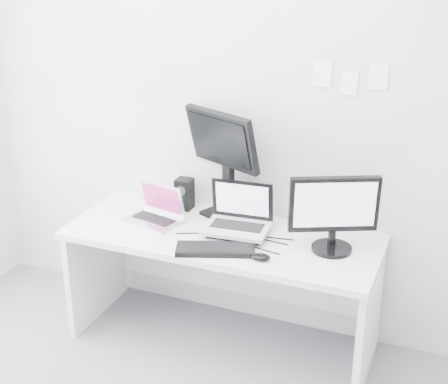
# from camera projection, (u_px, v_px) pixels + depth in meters

# --- Properties ---
(back_wall) EXTENTS (3.60, 0.00, 3.60)m
(back_wall) POSITION_uv_depth(u_px,v_px,m) (244.00, 114.00, 3.77)
(back_wall) COLOR silver
(back_wall) RESTS_ON ground
(desk) EXTENTS (1.80, 0.70, 0.73)m
(desk) POSITION_uv_depth(u_px,v_px,m) (222.00, 289.00, 3.84)
(desk) COLOR silver
(desk) RESTS_ON ground
(macbook) EXTENTS (0.36, 0.30, 0.24)m
(macbook) POSITION_uv_depth(u_px,v_px,m) (152.00, 204.00, 3.80)
(macbook) COLOR #BABABF
(macbook) RESTS_ON desk
(speaker) EXTENTS (0.12, 0.12, 0.20)m
(speaker) POSITION_uv_depth(u_px,v_px,m) (184.00, 194.00, 4.00)
(speaker) COLOR black
(speaker) RESTS_ON desk
(dell_laptop) EXTENTS (0.38, 0.31, 0.30)m
(dell_laptop) POSITION_uv_depth(u_px,v_px,m) (237.00, 211.00, 3.63)
(dell_laptop) COLOR #BABDC1
(dell_laptop) RESTS_ON desk
(rear_monitor) EXTENTS (0.53, 0.37, 0.69)m
(rear_monitor) POSITION_uv_depth(u_px,v_px,m) (225.00, 163.00, 3.80)
(rear_monitor) COLOR black
(rear_monitor) RESTS_ON desk
(samsung_monitor) EXTENTS (0.53, 0.40, 0.44)m
(samsung_monitor) POSITION_uv_depth(u_px,v_px,m) (334.00, 213.00, 3.43)
(samsung_monitor) COLOR black
(samsung_monitor) RESTS_ON desk
(keyboard) EXTENTS (0.45, 0.29, 0.03)m
(keyboard) POSITION_uv_depth(u_px,v_px,m) (216.00, 249.00, 3.49)
(keyboard) COLOR black
(keyboard) RESTS_ON desk
(mouse) EXTENTS (0.11, 0.08, 0.04)m
(mouse) POSITION_uv_depth(u_px,v_px,m) (260.00, 257.00, 3.40)
(mouse) COLOR black
(mouse) RESTS_ON desk
(wall_note_0) EXTENTS (0.10, 0.00, 0.14)m
(wall_note_0) POSITION_uv_depth(u_px,v_px,m) (322.00, 74.00, 3.51)
(wall_note_0) COLOR white
(wall_note_0) RESTS_ON back_wall
(wall_note_1) EXTENTS (0.09, 0.00, 0.13)m
(wall_note_1) POSITION_uv_depth(u_px,v_px,m) (349.00, 83.00, 3.47)
(wall_note_1) COLOR white
(wall_note_1) RESTS_ON back_wall
(wall_note_2) EXTENTS (0.10, 0.00, 0.14)m
(wall_note_2) POSITION_uv_depth(u_px,v_px,m) (378.00, 76.00, 3.40)
(wall_note_2) COLOR white
(wall_note_2) RESTS_ON back_wall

